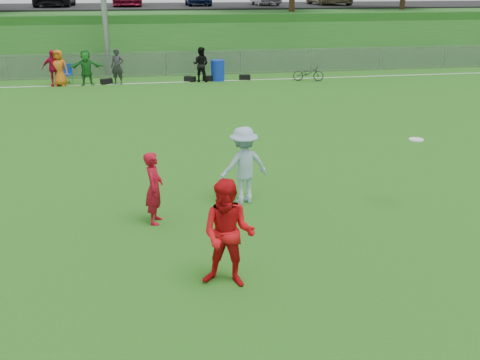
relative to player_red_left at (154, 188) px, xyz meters
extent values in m
plane|color=#216715|center=(1.12, -1.41, -0.76)|extent=(120.00, 120.00, 0.00)
cube|color=white|center=(1.12, 16.59, -0.75)|extent=(60.00, 0.10, 0.01)
cube|color=gray|center=(1.12, 18.59, -0.16)|extent=(58.00, 0.02, 1.20)
cube|color=gray|center=(1.12, 18.59, 0.49)|extent=(58.00, 0.04, 0.04)
cube|color=#1E5718|center=(1.12, 29.59, 0.74)|extent=(120.00, 18.00, 3.00)
cube|color=black|center=(1.12, 31.59, 2.29)|extent=(120.00, 12.00, 0.10)
imported|color=#BA0C34|center=(-4.31, 16.59, 0.09)|extent=(1.00, 0.43, 1.69)
imported|color=orange|center=(-4.03, 16.59, 0.09)|extent=(0.91, 0.67, 1.69)
imported|color=#207827|center=(-2.78, 16.59, 0.09)|extent=(1.62, 0.69, 1.69)
imported|color=#29282A|center=(-1.32, 16.59, 0.09)|extent=(0.70, 0.55, 1.69)
imported|color=black|center=(2.75, 16.59, 0.09)|extent=(1.02, 0.93, 1.69)
cube|color=black|center=(-1.90, 16.69, -0.63)|extent=(0.61, 0.46, 0.26)
cube|color=black|center=(2.19, 16.69, -0.63)|extent=(0.61, 0.55, 0.26)
cube|color=black|center=(3.10, 16.69, -0.63)|extent=(0.58, 0.34, 0.26)
cube|color=black|center=(4.99, 16.69, -0.63)|extent=(0.57, 0.31, 0.26)
imported|color=#A50B1E|center=(0.00, 0.00, 0.00)|extent=(0.46, 0.61, 1.51)
imported|color=red|center=(1.10, -2.67, 0.15)|extent=(1.07, 0.96, 1.82)
imported|color=#91B4C9|center=(1.99, 0.75, 0.12)|extent=(1.25, 0.91, 1.74)
cylinder|color=white|center=(5.52, -0.19, 0.79)|extent=(0.31, 0.31, 0.03)
cylinder|color=#102EB3|center=(3.61, 16.72, -0.24)|extent=(0.87, 0.87, 1.03)
cube|color=#1043B7|center=(-3.86, 17.33, -0.34)|extent=(0.61, 0.61, 0.05)
cube|color=#1043B7|center=(-3.81, 17.57, -0.09)|extent=(0.51, 0.15, 0.51)
imported|color=#2E2E30|center=(8.08, 15.79, -0.35)|extent=(1.63, 0.96, 0.81)
camera|label=1|loc=(-0.06, -10.23, 3.90)|focal=40.00mm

